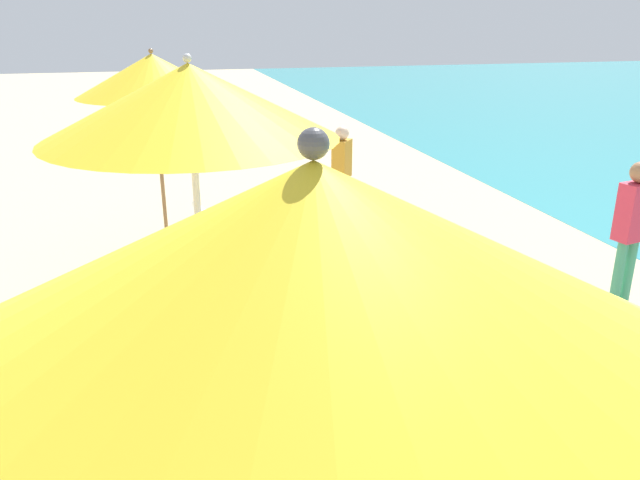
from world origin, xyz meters
TOP-DOWN VIEW (x-y plane):
  - umbrella_nearest at (0.18, 0.20)m, footprint 2.35×2.35m
  - umbrella_second at (0.14, 3.47)m, footprint 2.04×2.04m
  - lounger_second_shoreside at (1.02, 4.59)m, footprint 1.49×0.68m
  - lounger_second_inland at (1.16, 2.55)m, footprint 1.55×0.97m
  - umbrella_farthest at (-0.08, 7.29)m, footprint 1.90×1.90m
  - lounger_farthest_shoreside at (0.98, 8.23)m, footprint 1.33×0.67m
  - person_walking_near at (4.86, 4.50)m, footprint 0.40×0.29m
  - person_walking_far at (2.67, 8.27)m, footprint 0.39×0.42m
  - beach_ball at (3.92, 6.77)m, footprint 0.29×0.29m

SIDE VIEW (x-z plane):
  - beach_ball at x=3.92m, z-range 0.00..0.29m
  - lounger_farthest_shoreside at x=0.98m, z-range 0.00..0.51m
  - lounger_second_shoreside at x=1.02m, z-range 0.01..0.51m
  - lounger_second_inland at x=1.16m, z-range 0.04..0.61m
  - person_walking_far at x=2.67m, z-range 0.17..1.77m
  - person_walking_near at x=4.86m, z-range 0.19..1.93m
  - umbrella_farthest at x=-0.08m, z-range 1.09..3.91m
  - umbrella_nearest at x=0.18m, z-range 1.14..4.14m
  - umbrella_second at x=0.14m, z-range 1.16..4.12m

